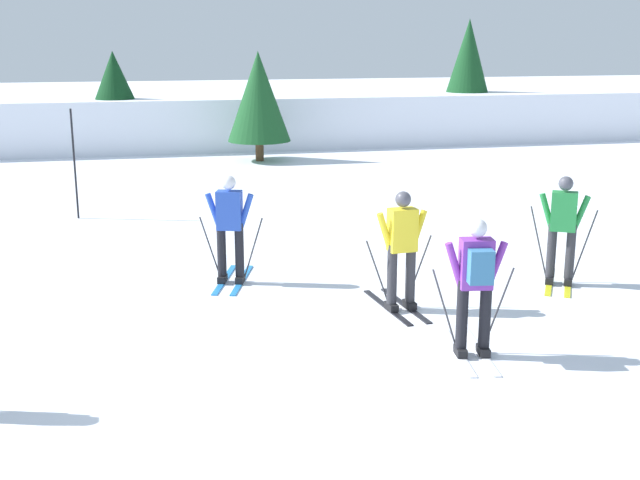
% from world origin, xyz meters
% --- Properties ---
extents(ground_plane, '(120.00, 120.00, 0.00)m').
position_xyz_m(ground_plane, '(0.00, 0.00, 0.00)').
color(ground_plane, silver).
extents(far_snow_ridge, '(80.00, 7.33, 1.71)m').
position_xyz_m(far_snow_ridge, '(0.00, 21.68, 0.86)').
color(far_snow_ridge, silver).
rests_on(far_snow_ridge, ground).
extents(skier_yellow, '(1.00, 1.63, 1.71)m').
position_xyz_m(skier_yellow, '(1.69, 2.01, 0.92)').
color(skier_yellow, black).
rests_on(skier_yellow, ground).
extents(skier_green, '(1.11, 1.57, 1.71)m').
position_xyz_m(skier_green, '(4.47, 2.63, 0.92)').
color(skier_green, gold).
rests_on(skier_green, ground).
extents(skier_purple, '(1.00, 1.64, 1.71)m').
position_xyz_m(skier_purple, '(2.02, 0.17, 0.96)').
color(skier_purple, silver).
rests_on(skier_purple, ground).
extents(skier_blue, '(0.97, 1.64, 1.71)m').
position_xyz_m(skier_blue, '(-0.50, 3.80, 0.92)').
color(skier_blue, '#237AC6').
rests_on(skier_blue, ground).
extents(trail_marker_pole, '(0.04, 0.04, 2.30)m').
position_xyz_m(trail_marker_pole, '(-3.16, 9.08, 1.15)').
color(trail_marker_pole, black).
rests_on(trail_marker_pole, ground).
extents(conifer_far_left, '(2.02, 2.02, 3.24)m').
position_xyz_m(conifer_far_left, '(-2.55, 19.16, 2.02)').
color(conifer_far_left, '#513823').
rests_on(conifer_far_left, ground).
extents(conifer_far_right, '(1.91, 1.91, 3.28)m').
position_xyz_m(conifer_far_right, '(1.73, 16.18, 1.94)').
color(conifer_far_right, '#513823').
rests_on(conifer_far_right, ground).
extents(conifer_far_centre, '(2.00, 2.00, 4.30)m').
position_xyz_m(conifer_far_centre, '(9.86, 19.76, 2.57)').
color(conifer_far_centre, '#513823').
rests_on(conifer_far_centre, ground).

